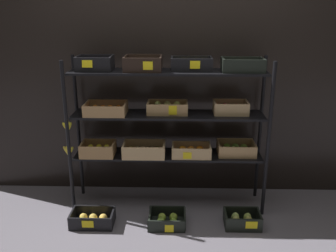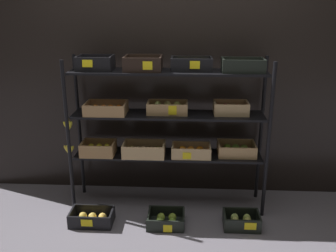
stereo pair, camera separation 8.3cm
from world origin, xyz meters
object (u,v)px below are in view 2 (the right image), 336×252
display_rack (168,114)px  crate_ground_pear (241,221)px  crate_ground_apple_gold (92,218)px  crate_ground_apple_green (166,220)px

display_rack → crate_ground_pear: bearing=-29.0°
display_rack → crate_ground_apple_gold: 1.13m
crate_ground_apple_gold → crate_ground_pear: (1.30, 0.02, 0.01)m
display_rack → crate_ground_apple_green: bearing=-88.9°
crate_ground_apple_green → crate_ground_pear: size_ratio=1.03×
crate_ground_pear → crate_ground_apple_green: bearing=-179.6°
crate_ground_apple_green → crate_ground_pear: bearing=0.4°
crate_ground_apple_gold → crate_ground_pear: bearing=0.9°
crate_ground_apple_gold → display_rack: bearing=30.7°
display_rack → crate_ground_pear: 1.13m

